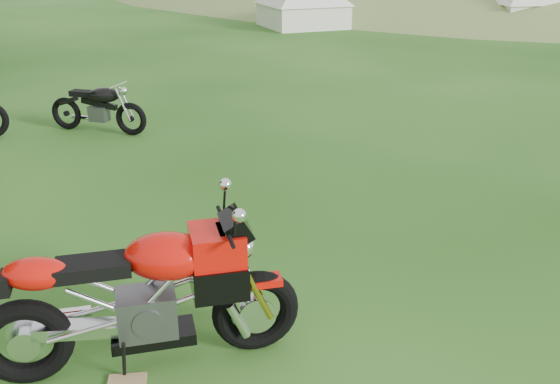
{
  "coord_description": "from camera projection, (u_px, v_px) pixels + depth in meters",
  "views": [
    {
      "loc": [
        -0.22,
        -5.03,
        2.97
      ],
      "look_at": [
        -0.22,
        0.4,
        0.76
      ],
      "focal_mm": 40.0,
      "sensor_mm": 36.0,
      "label": 1
    }
  ],
  "objects": [
    {
      "name": "ground",
      "position": [
        303.0,
        284.0,
        5.78
      ],
      "size": [
        120.0,
        120.0,
        0.0
      ],
      "primitive_type": "plane",
      "color": "#15400D",
      "rests_on": "ground"
    },
    {
      "name": "plywood_board",
      "position": [
        127.0,
        384.0,
        4.47
      ],
      "size": [
        0.29,
        0.25,
        0.02
      ],
      "primitive_type": "cube",
      "rotation": [
        0.0,
        0.0,
        0.11
      ],
      "color": "tan",
      "rests_on": "ground"
    },
    {
      "name": "sport_motorcycle",
      "position": [
        141.0,
        286.0,
        4.46
      ],
      "size": [
        2.28,
        1.07,
        1.33
      ],
      "primitive_type": null,
      "rotation": [
        0.0,
        0.0,
        0.24
      ],
      "color": "red",
      "rests_on": "ground"
    },
    {
      "name": "vintage_moto_d",
      "position": [
        97.0,
        106.0,
        10.14
      ],
      "size": [
        1.72,
        0.85,
        0.88
      ],
      "primitive_type": null,
      "rotation": [
        0.0,
        0.0,
        -0.29
      ],
      "color": "black",
      "rests_on": "ground"
    }
  ]
}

